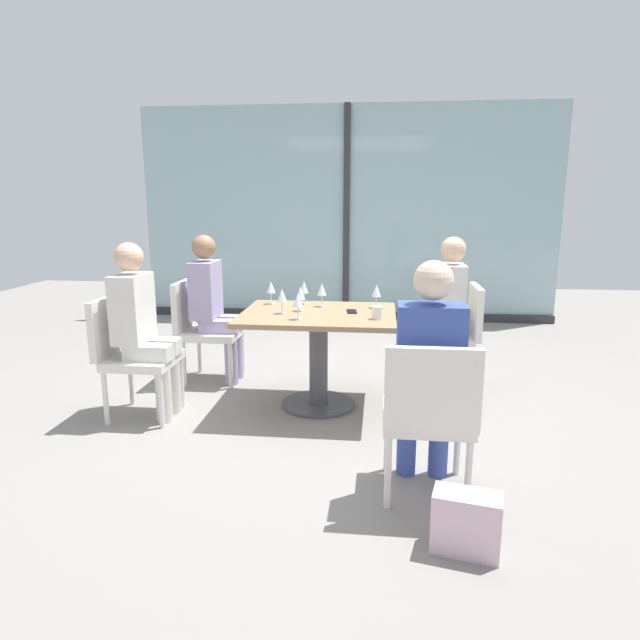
{
  "coord_description": "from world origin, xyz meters",
  "views": [
    {
      "loc": [
        0.45,
        -3.98,
        1.56
      ],
      "look_at": [
        0.0,
        0.1,
        0.65
      ],
      "focal_mm": 31.05,
      "sensor_mm": 36.0,
      "label": 1
    }
  ],
  "objects_px": {
    "wine_glass_3": "(322,290)",
    "handbag_1": "(466,523)",
    "wine_glass_2": "(304,288)",
    "cell_phone_on_table": "(352,311)",
    "person_far_right": "(443,306)",
    "person_front_right": "(429,366)",
    "wine_glass_6": "(271,288)",
    "dining_table_main": "(319,338)",
    "chair_far_right": "(455,331)",
    "coffee_cup": "(377,313)",
    "person_side_end": "(142,322)",
    "chair_front_right": "(429,411)",
    "wine_glass_1": "(300,294)",
    "wine_glass_4": "(298,301)",
    "chair_far_left": "(202,324)",
    "person_far_left": "(213,301)",
    "wine_glass_0": "(376,291)",
    "chair_side_end": "(129,350)",
    "handbag_0": "(447,392)",
    "wine_glass_5": "(282,296)"
  },
  "relations": [
    {
      "from": "wine_glass_3",
      "to": "handbag_1",
      "type": "xyz_separation_m",
      "value": [
        0.86,
        -1.94,
        -0.72
      ]
    },
    {
      "from": "wine_glass_2",
      "to": "cell_phone_on_table",
      "type": "relative_size",
      "value": 1.28
    },
    {
      "from": "person_far_right",
      "to": "person_front_right",
      "type": "distance_m",
      "value": 1.7
    },
    {
      "from": "person_far_right",
      "to": "wine_glass_6",
      "type": "distance_m",
      "value": 1.4
    },
    {
      "from": "dining_table_main",
      "to": "wine_glass_2",
      "type": "xyz_separation_m",
      "value": [
        -0.15,
        0.32,
        0.33
      ]
    },
    {
      "from": "person_front_right",
      "to": "wine_glass_2",
      "type": "xyz_separation_m",
      "value": [
        -0.86,
        1.49,
        0.16
      ]
    },
    {
      "from": "chair_far_right",
      "to": "coffee_cup",
      "type": "bearing_deg",
      "value": -132.7
    },
    {
      "from": "person_side_end",
      "to": "handbag_1",
      "type": "relative_size",
      "value": 4.2
    },
    {
      "from": "chair_far_right",
      "to": "chair_front_right",
      "type": "height_order",
      "value": "same"
    },
    {
      "from": "wine_glass_1",
      "to": "wine_glass_3",
      "type": "distance_m",
      "value": 0.24
    },
    {
      "from": "person_far_right",
      "to": "coffee_cup",
      "type": "distance_m",
      "value": 0.87
    },
    {
      "from": "chair_front_right",
      "to": "person_far_right",
      "type": "xyz_separation_m",
      "value": [
        0.25,
        1.79,
        0.2
      ]
    },
    {
      "from": "person_side_end",
      "to": "wine_glass_4",
      "type": "relative_size",
      "value": 6.81
    },
    {
      "from": "wine_glass_4",
      "to": "cell_phone_on_table",
      "type": "height_order",
      "value": "wine_glass_4"
    },
    {
      "from": "person_far_right",
      "to": "wine_glass_1",
      "type": "xyz_separation_m",
      "value": [
        -1.1,
        -0.47,
        0.16
      ]
    },
    {
      "from": "chair_far_left",
      "to": "person_far_left",
      "type": "bearing_deg",
      "value": -0.0
    },
    {
      "from": "handbag_1",
      "to": "chair_far_right",
      "type": "bearing_deg",
      "value": 96.78
    },
    {
      "from": "person_far_right",
      "to": "wine_glass_6",
      "type": "xyz_separation_m",
      "value": [
        -1.37,
        -0.22,
        0.16
      ]
    },
    {
      "from": "chair_far_left",
      "to": "cell_phone_on_table",
      "type": "height_order",
      "value": "chair_far_left"
    },
    {
      "from": "wine_glass_1",
      "to": "cell_phone_on_table",
      "type": "xyz_separation_m",
      "value": [
        0.38,
        0.01,
        -0.13
      ]
    },
    {
      "from": "wine_glass_0",
      "to": "cell_phone_on_table",
      "type": "bearing_deg",
      "value": -135.87
    },
    {
      "from": "person_front_right",
      "to": "chair_side_end",
      "type": "bearing_deg",
      "value": 157.73
    },
    {
      "from": "dining_table_main",
      "to": "cell_phone_on_table",
      "type": "xyz_separation_m",
      "value": [
        0.24,
        0.04,
        0.2
      ]
    },
    {
      "from": "person_far_left",
      "to": "handbag_1",
      "type": "bearing_deg",
      "value": -50.63
    },
    {
      "from": "chair_front_right",
      "to": "person_side_end",
      "type": "relative_size",
      "value": 0.69
    },
    {
      "from": "person_far_left",
      "to": "handbag_0",
      "type": "relative_size",
      "value": 4.2
    },
    {
      "from": "wine_glass_2",
      "to": "wine_glass_5",
      "type": "relative_size",
      "value": 1.0
    },
    {
      "from": "dining_table_main",
      "to": "chair_far_right",
      "type": "bearing_deg",
      "value": 25.38
    },
    {
      "from": "coffee_cup",
      "to": "dining_table_main",
      "type": "bearing_deg",
      "value": 157.22
    },
    {
      "from": "wine_glass_1",
      "to": "person_far_right",
      "type": "bearing_deg",
      "value": 23.28
    },
    {
      "from": "wine_glass_0",
      "to": "wine_glass_3",
      "type": "xyz_separation_m",
      "value": [
        -0.42,
        0.01,
        0.0
      ]
    },
    {
      "from": "person_side_end",
      "to": "wine_glass_6",
      "type": "height_order",
      "value": "person_side_end"
    },
    {
      "from": "person_far_right",
      "to": "person_front_right",
      "type": "bearing_deg",
      "value": -98.41
    },
    {
      "from": "chair_far_right",
      "to": "chair_far_left",
      "type": "height_order",
      "value": "same"
    },
    {
      "from": "chair_side_end",
      "to": "wine_glass_4",
      "type": "distance_m",
      "value": 1.27
    },
    {
      "from": "person_far_right",
      "to": "chair_far_left",
      "type": "bearing_deg",
      "value": 180.0
    },
    {
      "from": "dining_table_main",
      "to": "chair_front_right",
      "type": "distance_m",
      "value": 1.47
    },
    {
      "from": "chair_far_left",
      "to": "wine_glass_5",
      "type": "distance_m",
      "value": 1.06
    },
    {
      "from": "wine_glass_0",
      "to": "handbag_0",
      "type": "height_order",
      "value": "wine_glass_0"
    },
    {
      "from": "dining_table_main",
      "to": "wine_glass_2",
      "type": "distance_m",
      "value": 0.48
    },
    {
      "from": "person_far_right",
      "to": "coffee_cup",
      "type": "bearing_deg",
      "value": -127.39
    },
    {
      "from": "person_front_right",
      "to": "wine_glass_5",
      "type": "distance_m",
      "value": 1.48
    },
    {
      "from": "person_side_end",
      "to": "wine_glass_4",
      "type": "distance_m",
      "value": 1.12
    },
    {
      "from": "chair_front_right",
      "to": "wine_glass_1",
      "type": "relative_size",
      "value": 4.7
    },
    {
      "from": "person_far_right",
      "to": "wine_glass_3",
      "type": "bearing_deg",
      "value": -163.88
    },
    {
      "from": "cell_phone_on_table",
      "to": "dining_table_main",
      "type": "bearing_deg",
      "value": -176.94
    },
    {
      "from": "wine_glass_1",
      "to": "wine_glass_0",
      "type": "bearing_deg",
      "value": 17.83
    },
    {
      "from": "person_far_right",
      "to": "wine_glass_2",
      "type": "xyz_separation_m",
      "value": [
        -1.11,
        -0.19,
        0.16
      ]
    },
    {
      "from": "wine_glass_0",
      "to": "handbag_0",
      "type": "xyz_separation_m",
      "value": [
        0.55,
        -0.21,
        -0.72
      ]
    },
    {
      "from": "chair_far_right",
      "to": "cell_phone_on_table",
      "type": "relative_size",
      "value": 6.04
    }
  ]
}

